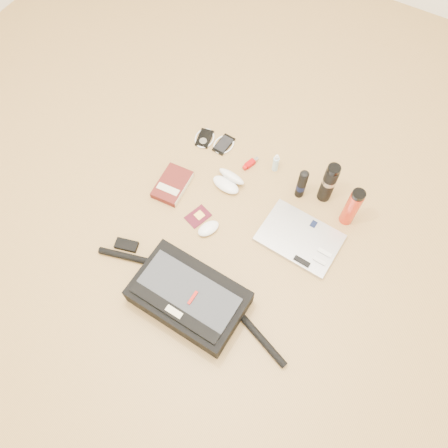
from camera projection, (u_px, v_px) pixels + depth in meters
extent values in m
plane|color=#A77F45|center=(225.00, 243.00, 2.00)|extent=(4.00, 4.00, 0.00)
cube|color=black|center=(189.00, 297.00, 1.83)|extent=(0.47, 0.30, 0.11)
cube|color=#2E3036|center=(187.00, 294.00, 1.77)|extent=(0.42, 0.22, 0.01)
cube|color=black|center=(174.00, 312.00, 1.73)|extent=(0.41, 0.06, 0.01)
cube|color=beige|center=(174.00, 312.00, 1.73)|extent=(0.07, 0.03, 0.02)
cube|color=#9E0800|center=(193.00, 298.00, 1.76)|extent=(0.01, 0.06, 0.02)
cylinder|color=black|center=(130.00, 257.00, 1.95)|extent=(0.28, 0.11, 0.03)
cylinder|color=black|center=(261.00, 338.00, 1.79)|extent=(0.28, 0.13, 0.03)
cube|color=black|center=(126.00, 245.00, 1.99)|extent=(0.11, 0.08, 0.02)
cube|color=#B0B0B2|center=(300.00, 238.00, 2.00)|extent=(0.37, 0.27, 0.02)
cube|color=black|center=(314.00, 224.00, 2.02)|extent=(0.03, 0.04, 0.00)
cube|color=silver|center=(325.00, 253.00, 1.95)|extent=(0.07, 0.02, 0.01)
cube|color=silver|center=(319.00, 261.00, 1.93)|extent=(0.06, 0.02, 0.01)
cube|color=black|center=(302.00, 261.00, 1.93)|extent=(0.08, 0.03, 0.01)
cube|color=#4E1512|center=(172.00, 185.00, 2.12)|extent=(0.15, 0.21, 0.04)
cube|color=beige|center=(184.00, 190.00, 2.11)|extent=(0.02, 0.19, 0.03)
cube|color=beige|center=(168.00, 189.00, 2.09)|extent=(0.11, 0.04, 0.00)
cube|color=#440C18|center=(198.00, 216.00, 2.06)|extent=(0.11, 0.13, 0.00)
cube|color=#F2BE4D|center=(199.00, 215.00, 2.06)|extent=(0.05, 0.05, 0.00)
ellipsoid|color=white|center=(208.00, 228.00, 2.01)|extent=(0.10, 0.13, 0.04)
ellipsoid|color=white|center=(226.00, 185.00, 2.12)|extent=(0.15, 0.09, 0.04)
ellipsoid|color=white|center=(232.00, 176.00, 2.12)|extent=(0.15, 0.09, 0.08)
ellipsoid|color=black|center=(221.00, 181.00, 2.12)|extent=(0.04, 0.03, 0.01)
ellipsoid|color=black|center=(231.00, 187.00, 2.11)|extent=(0.04, 0.03, 0.01)
cylinder|color=black|center=(226.00, 184.00, 2.11)|extent=(0.02, 0.01, 0.00)
cube|color=black|center=(205.00, 138.00, 2.26)|extent=(0.09, 0.13, 0.01)
cylinder|color=#A4A4A6|center=(203.00, 141.00, 2.25)|extent=(0.05, 0.05, 0.00)
torus|color=silver|center=(205.00, 138.00, 2.26)|extent=(0.12, 0.12, 0.01)
cube|color=black|center=(224.00, 145.00, 2.25)|extent=(0.07, 0.13, 0.01)
cube|color=black|center=(224.00, 144.00, 2.24)|extent=(0.06, 0.10, 0.00)
torus|color=white|center=(224.00, 144.00, 2.25)|extent=(0.10, 0.10, 0.01)
cube|color=#A2090A|center=(250.00, 164.00, 2.18)|extent=(0.04, 0.06, 0.03)
cube|color=#B5130E|center=(245.00, 168.00, 2.17)|extent=(0.02, 0.02, 0.02)
cylinder|color=#ACACAE|center=(255.00, 160.00, 2.19)|extent=(0.03, 0.04, 0.02)
cylinder|color=#B3E4F7|center=(276.00, 164.00, 2.14)|extent=(0.04, 0.04, 0.09)
cylinder|color=silver|center=(277.00, 158.00, 2.10)|extent=(0.03, 0.03, 0.02)
cylinder|color=silver|center=(277.00, 156.00, 2.09)|extent=(0.02, 0.02, 0.01)
cylinder|color=black|center=(302.00, 184.00, 2.04)|extent=(0.05, 0.05, 0.18)
cylinder|color=black|center=(301.00, 187.00, 2.06)|extent=(0.05, 0.05, 0.03)
ellipsoid|color=black|center=(305.00, 174.00, 1.96)|extent=(0.04, 0.04, 0.02)
cylinder|color=black|center=(328.00, 184.00, 2.01)|extent=(0.08, 0.08, 0.22)
cylinder|color=#B0B0B3|center=(329.00, 181.00, 1.99)|extent=(0.08, 0.08, 0.03)
cylinder|color=black|center=(334.00, 169.00, 1.90)|extent=(0.07, 0.07, 0.02)
cylinder|color=red|center=(351.00, 208.00, 1.96)|extent=(0.07, 0.07, 0.22)
cylinder|color=black|center=(359.00, 195.00, 1.85)|extent=(0.07, 0.07, 0.02)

